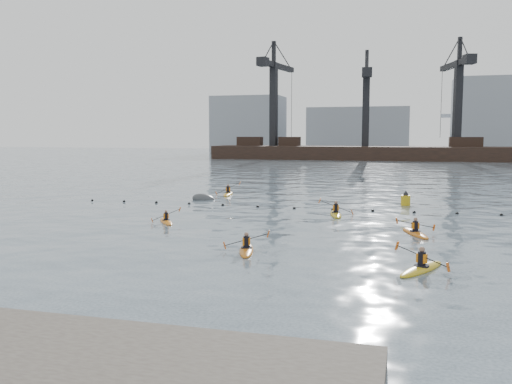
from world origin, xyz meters
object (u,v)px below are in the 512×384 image
kayaker_0 (246,249)px  kayaker_4 (415,232)px  kayaker_3 (336,214)px  kayaker_1 (421,268)px  mooring_buoy (204,200)px  nav_buoy (406,200)px  kayaker_2 (166,221)px  kayaker_5 (228,194)px

kayaker_0 → kayaker_4: size_ratio=0.98×
kayaker_0 → kayaker_4: 10.73m
kayaker_3 → kayaker_4: kayaker_3 is taller
kayaker_1 → kayaker_4: bearing=117.8°
mooring_buoy → kayaker_0: bearing=-63.5°
kayaker_4 → nav_buoy: size_ratio=2.55×
kayaker_1 → mooring_buoy: bearing=157.2°
kayaker_2 → kayaker_5: (-1.32, 16.86, 0.02)m
kayaker_4 → kayaker_5: (-17.08, 16.98, 0.00)m
kayaker_1 → nav_buoy: nav_buoy is taller
kayaker_3 → mooring_buoy: (-12.47, 6.17, -0.11)m
mooring_buoy → kayaker_4: bearing=-35.1°
kayaker_5 → mooring_buoy: size_ratio=1.72×
kayaker_0 → kayaker_5: (-8.96, 23.99, 0.01)m
kayaker_0 → kayaker_1: (8.25, -1.67, 0.01)m
kayaker_1 → kayaker_4: 8.68m
kayaker_0 → mooring_buoy: (-9.73, 19.55, -0.10)m
kayaker_2 → nav_buoy: 20.20m
kayaker_3 → kayaker_1: bearing=-82.0°
kayaker_4 → nav_buoy: 13.45m
kayaker_3 → nav_buoy: bearing=43.6°
nav_buoy → kayaker_0: bearing=-110.3°
kayaker_2 → nav_buoy: nav_buoy is taller
kayaker_2 → kayaker_1: bearing=-64.7°
kayaker_2 → mooring_buoy: kayaker_2 is taller
mooring_buoy → kayaker_3: bearing=-26.3°
kayaker_2 → kayaker_3: bearing=-4.7°
kayaker_3 → kayaker_5: (-11.69, 10.62, -0.00)m
kayaker_4 → kayaker_0: bearing=20.2°
nav_buoy → kayaker_3: bearing=-124.3°
kayaker_4 → nav_buoy: bearing=-108.2°
kayaker_1 → kayaker_3: bearing=137.1°
kayaker_1 → kayaker_2: bearing=178.0°
kayaker_5 → nav_buoy: size_ratio=2.65×
kayaker_1 → nav_buoy: (-0.70, 22.12, 0.31)m
kayaker_1 → kayaker_3: kayaker_3 is taller
kayaker_1 → kayaker_3: size_ratio=0.96×
kayaker_3 → nav_buoy: kayaker_3 is taller
kayaker_2 → kayaker_5: 16.91m
kayaker_3 → kayaker_4: size_ratio=1.06×
kayaker_1 → kayaker_4: kayaker_1 is taller
mooring_buoy → nav_buoy: size_ratio=1.54×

